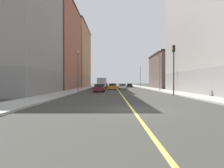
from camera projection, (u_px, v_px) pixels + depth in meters
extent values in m
plane|color=#373631|center=(132.00, 110.00, 12.95)|extent=(400.00, 400.00, 0.00)
cube|color=#9E9B93|center=(144.00, 87.00, 61.97)|extent=(3.24, 168.00, 0.15)
cube|color=#9E9B93|center=(88.00, 87.00, 61.93)|extent=(3.24, 168.00, 0.15)
cube|color=#E5D14C|center=(116.00, 88.00, 61.95)|extent=(0.16, 154.00, 0.01)
cube|color=gray|center=(220.00, 82.00, 32.43)|extent=(11.84, 23.15, 3.54)
cube|color=#9E9993|center=(221.00, 16.00, 32.31)|extent=(11.84, 23.15, 17.96)
cube|color=brown|center=(175.00, 82.00, 55.41)|extent=(11.84, 16.31, 3.67)
cube|color=brown|center=(175.00, 65.00, 55.36)|extent=(11.84, 16.31, 5.47)
cube|color=#2B221D|center=(175.00, 55.00, 55.33)|extent=(12.14, 16.61, 0.40)
cube|color=slate|center=(8.00, 82.00, 28.85)|extent=(11.84, 15.95, 3.45)
cube|color=gray|center=(7.00, 15.00, 28.74)|extent=(11.84, 15.95, 15.93)
cube|color=brown|center=(49.00, 83.00, 48.21)|extent=(11.84, 20.07, 3.02)
cube|color=#93513D|center=(49.00, 41.00, 48.10)|extent=(11.84, 20.07, 17.35)
cube|color=#42241B|center=(49.00, 4.00, 48.00)|extent=(12.14, 20.37, 0.40)
cube|color=#8F6B4F|center=(71.00, 81.00, 73.29)|extent=(11.84, 24.58, 3.97)
cube|color=#A8754C|center=(71.00, 52.00, 73.16)|extent=(11.84, 24.58, 17.63)
cube|color=#4B3422|center=(71.00, 27.00, 73.06)|extent=(12.14, 24.88, 0.40)
cylinder|color=#2D2D2D|center=(173.00, 74.00, 26.22)|extent=(0.16, 0.16, 5.71)
cube|color=black|center=(173.00, 49.00, 26.18)|extent=(0.28, 0.32, 0.90)
sphere|color=#320404|center=(172.00, 47.00, 26.18)|extent=(0.20, 0.20, 0.20)
sphere|color=orange|center=(172.00, 49.00, 26.18)|extent=(0.20, 0.20, 0.20)
sphere|color=black|center=(172.00, 51.00, 26.18)|extent=(0.20, 0.20, 0.20)
cylinder|color=#4C4C51|center=(159.00, 71.00, 37.93)|extent=(0.14, 0.14, 7.55)
sphere|color=#EAEACC|center=(159.00, 50.00, 37.88)|extent=(0.36, 0.36, 0.36)
cylinder|color=#4C4C51|center=(78.00, 71.00, 37.77)|extent=(0.14, 0.14, 7.24)
sphere|color=#EAEACC|center=(78.00, 51.00, 37.73)|extent=(0.36, 0.36, 0.36)
cylinder|color=#4C4C51|center=(140.00, 77.00, 64.34)|extent=(0.14, 0.14, 6.51)
sphere|color=#EAEACC|center=(140.00, 66.00, 64.30)|extent=(0.36, 0.36, 0.36)
cube|color=#23389E|center=(113.00, 85.00, 73.44)|extent=(1.81, 4.50, 0.55)
cube|color=black|center=(113.00, 84.00, 73.64)|extent=(1.58, 2.06, 0.50)
cylinder|color=black|center=(110.00, 86.00, 74.83)|extent=(0.22, 0.64, 0.64)
cylinder|color=black|center=(115.00, 86.00, 74.84)|extent=(0.22, 0.64, 0.64)
cylinder|color=black|center=(110.00, 86.00, 72.05)|extent=(0.22, 0.64, 0.64)
cylinder|color=black|center=(115.00, 86.00, 72.06)|extent=(0.22, 0.64, 0.64)
cube|color=gold|center=(102.00, 86.00, 65.61)|extent=(2.10, 4.62, 0.63)
cube|color=black|center=(102.00, 84.00, 65.64)|extent=(1.77, 2.34, 0.42)
cylinder|color=black|center=(100.00, 86.00, 66.98)|extent=(0.25, 0.65, 0.64)
cylinder|color=black|center=(105.00, 86.00, 67.06)|extent=(0.25, 0.65, 0.64)
cylinder|color=black|center=(100.00, 86.00, 64.17)|extent=(0.25, 0.65, 0.64)
cylinder|color=black|center=(105.00, 86.00, 64.25)|extent=(0.25, 0.65, 0.64)
cube|color=red|center=(105.00, 85.00, 79.86)|extent=(1.98, 4.23, 0.62)
cube|color=black|center=(105.00, 84.00, 79.98)|extent=(1.70, 2.16, 0.43)
cylinder|color=black|center=(103.00, 85.00, 81.18)|extent=(0.24, 0.65, 0.64)
cylinder|color=black|center=(107.00, 85.00, 81.14)|extent=(0.24, 0.65, 0.64)
cylinder|color=black|center=(102.00, 86.00, 78.59)|extent=(0.24, 0.65, 0.64)
cylinder|color=black|center=(107.00, 86.00, 78.55)|extent=(0.24, 0.65, 0.64)
cube|color=white|center=(122.00, 87.00, 51.15)|extent=(1.96, 4.51, 0.57)
cube|color=black|center=(122.00, 85.00, 51.25)|extent=(1.67, 2.19, 0.49)
cylinder|color=black|center=(119.00, 87.00, 52.55)|extent=(0.24, 0.65, 0.64)
cylinder|color=black|center=(125.00, 87.00, 52.51)|extent=(0.24, 0.65, 0.64)
cylinder|color=black|center=(119.00, 88.00, 49.79)|extent=(0.24, 0.65, 0.64)
cylinder|color=black|center=(125.00, 88.00, 49.75)|extent=(0.24, 0.65, 0.64)
cube|color=orange|center=(112.00, 87.00, 46.51)|extent=(1.88, 4.60, 0.67)
cube|color=black|center=(112.00, 85.00, 46.60)|extent=(1.63, 2.22, 0.47)
cylinder|color=black|center=(108.00, 88.00, 47.92)|extent=(0.23, 0.64, 0.64)
cylinder|color=black|center=(115.00, 88.00, 47.94)|extent=(0.23, 0.64, 0.64)
cylinder|color=black|center=(108.00, 88.00, 45.08)|extent=(0.23, 0.64, 0.64)
cylinder|color=black|center=(116.00, 88.00, 45.10)|extent=(0.23, 0.64, 0.64)
cube|color=black|center=(129.00, 86.00, 64.40)|extent=(1.86, 4.52, 0.60)
cube|color=black|center=(129.00, 84.00, 64.51)|extent=(1.58, 2.18, 0.44)
cylinder|color=black|center=(126.00, 86.00, 65.81)|extent=(0.24, 0.65, 0.64)
cylinder|color=black|center=(131.00, 86.00, 65.76)|extent=(0.24, 0.65, 0.64)
cylinder|color=black|center=(127.00, 86.00, 63.04)|extent=(0.24, 0.65, 0.64)
cylinder|color=black|center=(132.00, 86.00, 63.00)|extent=(0.24, 0.65, 0.64)
cube|color=maroon|center=(99.00, 89.00, 35.50)|extent=(1.94, 4.12, 0.68)
cube|color=black|center=(99.00, 85.00, 35.43)|extent=(1.65, 2.17, 0.51)
cylinder|color=black|center=(95.00, 90.00, 36.79)|extent=(0.24, 0.65, 0.64)
cylinder|color=black|center=(104.00, 90.00, 36.73)|extent=(0.24, 0.65, 0.64)
cylinder|color=black|center=(93.00, 90.00, 34.27)|extent=(0.24, 0.65, 0.64)
cylinder|color=black|center=(103.00, 90.00, 34.22)|extent=(0.24, 0.65, 0.64)
cube|color=maroon|center=(102.00, 83.00, 57.80)|extent=(2.34, 1.95, 2.12)
cube|color=silver|center=(101.00, 82.00, 54.11)|extent=(2.34, 4.59, 2.39)
cylinder|color=black|center=(98.00, 87.00, 57.46)|extent=(0.30, 0.90, 0.90)
cylinder|color=black|center=(106.00, 87.00, 57.47)|extent=(0.30, 0.90, 0.90)
cylinder|color=black|center=(97.00, 87.00, 53.15)|extent=(0.30, 0.90, 0.90)
cylinder|color=black|center=(105.00, 87.00, 53.16)|extent=(0.30, 0.90, 0.90)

